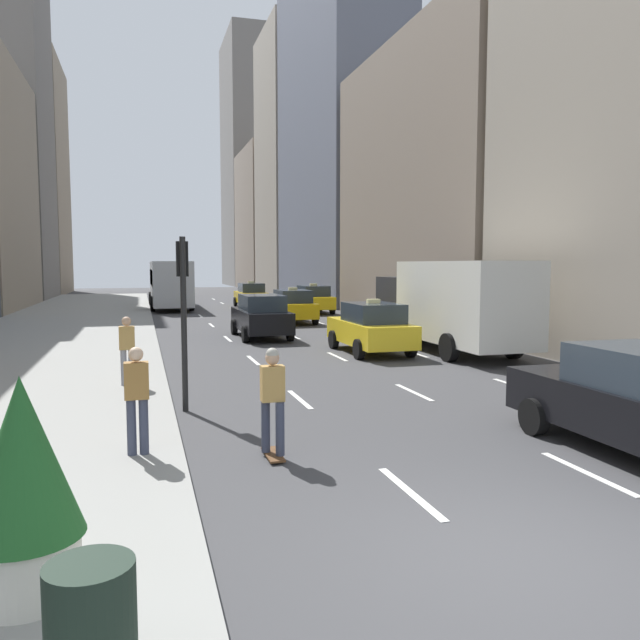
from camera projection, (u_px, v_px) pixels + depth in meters
ground_plane at (508, 559)px, 6.44m from camera, size 160.00×160.00×0.00m
sidewalk_left at (69, 326)px, 30.34m from camera, size 8.00×66.00×0.15m
lane_markings at (279, 330)px, 29.17m from camera, size 5.72×56.00×0.01m
building_row_right at (310, 158)px, 58.54m from camera, size 6.00×95.31×35.99m
taxi_lead at (313, 299)px, 39.15m from camera, size 2.02×4.40×1.87m
taxi_second at (251, 295)px, 44.61m from camera, size 2.02×4.40×1.87m
taxi_third at (371, 328)px, 21.41m from camera, size 2.02×4.40×1.87m
taxi_fourth at (292, 306)px, 32.53m from camera, size 2.02×4.40×1.87m
sedan_black_near at (261, 316)px, 25.86m from camera, size 2.02×4.82×1.80m
city_bus at (169, 283)px, 43.82m from camera, size 2.80×11.61×3.25m
box_truck at (450, 303)px, 21.76m from camera, size 2.58×8.40×3.15m
skateboarder at (273, 397)px, 9.74m from camera, size 0.36×0.80×1.75m
trash_can at (91, 628)px, 4.18m from camera, size 0.60×0.60×0.90m
planter_with_shrub at (24, 485)px, 5.33m from camera, size 1.00×1.00×1.95m
pedestrian_near_curb at (137, 395)px, 9.41m from camera, size 0.36×0.22×1.65m
pedestrian_mid_block at (127, 347)px, 14.89m from camera, size 0.36×0.22×1.65m
traffic_light_pole at (183, 295)px, 12.81m from camera, size 0.24×0.42×3.60m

